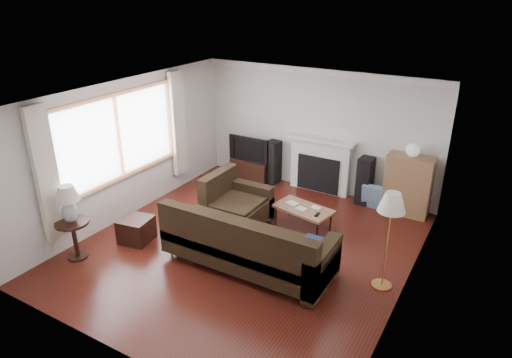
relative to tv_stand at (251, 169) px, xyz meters
The scene contains 17 objects.
room 3.05m from the tv_stand, 60.68° to the right, with size 5.10×5.60×2.54m.
window 3.19m from the tv_stand, 111.18° to the right, with size 0.12×2.74×1.54m, color #995D38.
curtain_near 4.49m from the tv_stand, 103.28° to the right, with size 0.10×0.35×2.10m, color silver.
curtain_far 1.94m from the tv_stand, 130.17° to the right, with size 0.10×0.35×2.10m, color silver.
fireplace 1.60m from the tv_stand, ahead, with size 1.40×0.26×1.15m, color white.
tv_stand is the anchor object (origin of this frame).
television 0.49m from the tv_stand, ahead, with size 0.95×0.12×0.54m, color black.
speaker_left 0.57m from the tv_stand, ahead, with size 0.26×0.31×0.93m, color black.
speaker_right 2.55m from the tv_stand, ahead, with size 0.26×0.31×0.94m, color black.
bookshelf 3.37m from the tv_stand, ahead, with size 0.82×0.39×1.13m, color #916643.
globe_lamp 3.50m from the tv_stand, ahead, with size 0.24×0.24×0.24m, color white.
sectional_sofa 3.44m from the tv_stand, 60.02° to the right, with size 2.80×2.05×0.91m, color black.
coffee_table 2.41m from the tv_stand, 37.07° to the right, with size 1.01×0.55×0.39m, color #8E5F44.
footstool 3.27m from the tv_stand, 95.16° to the right, with size 0.48×0.48×0.41m, color black.
floor_lamp 4.40m from the tv_stand, 33.90° to the right, with size 0.38×0.38×1.47m, color #C88645.
side_table 4.18m from the tv_stand, 100.28° to the right, with size 0.51×0.51×0.63m, color black.
table_lamp 4.24m from the tv_stand, 100.28° to the right, with size 0.37×0.37×0.59m, color silver.
Camera 1 is at (3.38, -5.50, 3.99)m, focal length 32.00 mm.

